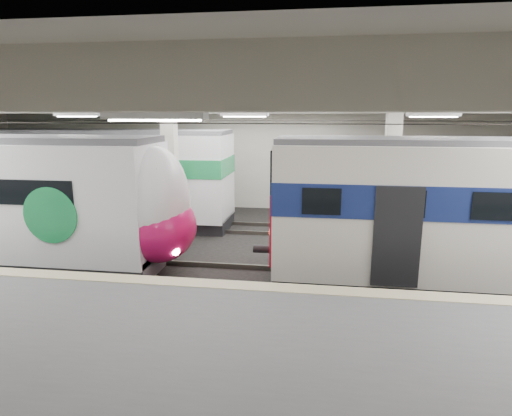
# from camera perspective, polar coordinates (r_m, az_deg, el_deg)

# --- Properties ---
(station_hall) EXTENTS (36.00, 24.00, 5.75)m
(station_hall) POSITION_cam_1_polar(r_m,az_deg,el_deg) (11.02, -4.79, 3.36)
(station_hall) COLOR black
(station_hall) RESTS_ON ground
(modern_emu) EXTENTS (13.25, 2.74, 4.30)m
(modern_emu) POSITION_cam_1_polar(r_m,az_deg,el_deg) (16.01, -29.59, 0.52)
(modern_emu) COLOR white
(modern_emu) RESTS_ON ground
(older_rer) EXTENTS (13.09, 2.89, 4.33)m
(older_rer) POSITION_cam_1_polar(r_m,az_deg,el_deg) (13.68, 30.68, -0.71)
(older_rer) COLOR silver
(older_rer) RESTS_ON ground
(far_train) EXTENTS (13.41, 2.82, 4.30)m
(far_train) POSITION_cam_1_polar(r_m,az_deg,el_deg) (20.87, -21.99, 3.97)
(far_train) COLOR white
(far_train) RESTS_ON ground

